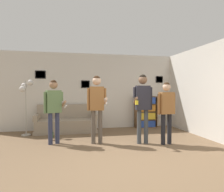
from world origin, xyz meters
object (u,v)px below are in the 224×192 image
Objects in this scene: couch at (66,123)px; bookshelf at (146,112)px; person_player_foreground_center at (97,101)px; bottle_on_floor at (52,134)px; floor_lamp at (26,93)px; drinking_cup at (150,95)px; person_spectator_near_bookshelf at (166,107)px; person_watcher_holding_cup at (143,101)px; person_player_foreground_left at (54,105)px.

couch is 2.90m from bookshelf.
bottle_on_floor is (-1.19, 0.91, -1.01)m from person_player_foreground_center.
floor_lamp reaches higher than couch.
couch is 1.16× the size of floor_lamp.
bookshelf is 5.07× the size of bottle_on_floor.
drinking_cup is (3.44, 0.96, 1.13)m from bottle_on_floor.
person_player_foreground_center is (2.00, -1.36, -0.20)m from floor_lamp.
person_spectator_near_bookshelf reaches higher than couch.
person_player_foreground_left is at bearing 169.22° from person_watcher_holding_cup.
person_spectator_near_bookshelf reaches higher than bookshelf.
person_player_foreground_center is 1.19m from person_watcher_holding_cup.
person_spectator_near_bookshelf is at bearing -14.30° from person_player_foreground_center.
couch is at bearing -176.34° from drinking_cup.
couch is 17.52× the size of drinking_cup.
floor_lamp is 15.07× the size of drinking_cup.
person_player_foreground_left is at bearing -52.41° from floor_lamp.
bookshelf is at bearing 81.49° from person_spectator_near_bookshelf.
person_player_foreground_left is at bearing -151.82° from bookshelf.
couch is at bearing 14.67° from floor_lamp.
person_player_foreground_left is 2.29m from person_watcher_holding_cup.
person_player_foreground_left is 1.18m from bottle_on_floor.
floor_lamp is at bearing 127.59° from person_player_foreground_left.
bottle_on_floor is 3.75m from drinking_cup.
floor_lamp reaches higher than person_player_foreground_left.
floor_lamp is at bearing 154.24° from person_spectator_near_bookshelf.
floor_lamp reaches higher than bottle_on_floor.
person_player_foreground_center is at bearing -138.01° from bookshelf.
person_spectator_near_bookshelf is (0.57, -0.19, -0.15)m from person_watcher_holding_cup.
person_spectator_near_bookshelf is at bearing -18.13° from person_watcher_holding_cup.
bottle_on_floor is (-2.92, 1.35, -0.88)m from person_spectator_near_bookshelf.
floor_lamp is 4.29m from drinking_cup.
person_player_foreground_center is 1.11× the size of person_spectator_near_bookshelf.
person_player_foreground_left is (-0.28, -1.50, 0.72)m from couch.
bookshelf is 0.70× the size of person_player_foreground_left.
person_spectator_near_bookshelf is (3.73, -1.80, -0.33)m from floor_lamp.
couch is 1.72× the size of bookshelf.
person_player_foreground_left is 0.92× the size of person_watcher_holding_cup.
couch is 3.37m from person_spectator_near_bookshelf.
person_spectator_near_bookshelf is at bearing -25.76° from floor_lamp.
bookshelf is at bearing 7.12° from floor_lamp.
bottle_on_floor is at bearing -116.98° from couch.
bookshelf is at bearing 28.18° from person_player_foreground_left.
person_watcher_holding_cup reaches higher than drinking_cup.
person_player_foreground_center reaches higher than drinking_cup.
person_player_foreground_center reaches higher than person_spectator_near_bookshelf.
person_player_foreground_left is at bearing -153.09° from drinking_cup.
bottle_on_floor is (-2.35, 1.16, -1.03)m from person_watcher_holding_cup.
drinking_cup is at bearing 15.55° from bottle_on_floor.
floor_lamp is 1.53m from person_player_foreground_left.
couch is 0.88m from bottle_on_floor.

